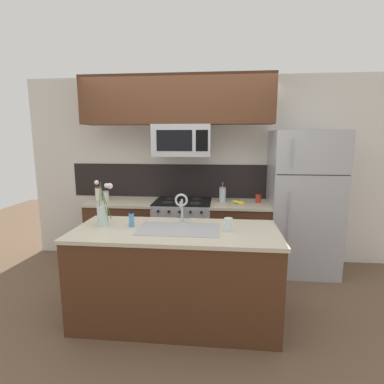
# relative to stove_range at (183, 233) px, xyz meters

# --- Properties ---
(ground_plane) EXTENTS (10.00, 10.00, 0.00)m
(ground_plane) POSITION_rel_stove_range_xyz_m (-0.00, -0.90, -0.46)
(ground_plane) COLOR brown
(rear_partition) EXTENTS (5.20, 0.10, 2.60)m
(rear_partition) POSITION_rel_stove_range_xyz_m (0.30, 0.38, 0.84)
(rear_partition) COLOR silver
(rear_partition) RESTS_ON ground
(splash_band) EXTENTS (3.34, 0.01, 0.48)m
(splash_band) POSITION_rel_stove_range_xyz_m (-0.00, 0.32, 0.69)
(splash_band) COLOR black
(splash_band) RESTS_ON rear_partition
(back_counter_left) EXTENTS (0.94, 0.65, 0.91)m
(back_counter_left) POSITION_rel_stove_range_xyz_m (-0.83, 0.00, -0.01)
(back_counter_left) COLOR #4C2B19
(back_counter_left) RESTS_ON ground
(back_counter_right) EXTENTS (0.80, 0.65, 0.91)m
(back_counter_right) POSITION_rel_stove_range_xyz_m (0.77, 0.00, -0.01)
(back_counter_right) COLOR #4C2B19
(back_counter_right) RESTS_ON ground
(stove_range) EXTENTS (0.76, 0.64, 0.93)m
(stove_range) POSITION_rel_stove_range_xyz_m (0.00, 0.00, 0.00)
(stove_range) COLOR #A8AAAF
(stove_range) RESTS_ON ground
(microwave) EXTENTS (0.74, 0.40, 0.40)m
(microwave) POSITION_rel_stove_range_xyz_m (0.00, -0.02, 1.27)
(microwave) COLOR #A8AAAF
(upper_cabinet_band) EXTENTS (2.44, 0.34, 0.60)m
(upper_cabinet_band) POSITION_rel_stove_range_xyz_m (-0.07, -0.05, 1.77)
(upper_cabinet_band) COLOR #4C2B19
(refrigerator) EXTENTS (0.87, 0.74, 1.85)m
(refrigerator) POSITION_rel_stove_range_xyz_m (1.58, 0.02, 0.47)
(refrigerator) COLOR #A8AAAF
(refrigerator) RESTS_ON ground
(storage_jar_tall) EXTENTS (0.09, 0.09, 0.19)m
(storage_jar_tall) POSITION_rel_stove_range_xyz_m (-1.19, 0.01, 0.54)
(storage_jar_tall) COLOR silver
(storage_jar_tall) RESTS_ON back_counter_left
(storage_jar_medium) EXTENTS (0.08, 0.08, 0.12)m
(storage_jar_medium) POSITION_rel_stove_range_xyz_m (-1.08, 0.02, 0.51)
(storage_jar_medium) COLOR silver
(storage_jar_medium) RESTS_ON back_counter_left
(banana_bunch) EXTENTS (0.19, 0.16, 0.08)m
(banana_bunch) POSITION_rel_stove_range_xyz_m (0.75, -0.06, 0.47)
(banana_bunch) COLOR yellow
(banana_bunch) RESTS_ON back_counter_right
(french_press) EXTENTS (0.09, 0.09, 0.27)m
(french_press) POSITION_rel_stove_range_xyz_m (0.53, 0.06, 0.55)
(french_press) COLOR silver
(french_press) RESTS_ON back_counter_right
(coffee_tin) EXTENTS (0.08, 0.08, 0.11)m
(coffee_tin) POSITION_rel_stove_range_xyz_m (1.01, 0.05, 0.50)
(coffee_tin) COLOR #B22D23
(coffee_tin) RESTS_ON back_counter_right
(island_counter) EXTENTS (1.94, 0.84, 0.91)m
(island_counter) POSITION_rel_stove_range_xyz_m (0.09, -1.25, -0.01)
(island_counter) COLOR #4C2B19
(island_counter) RESTS_ON ground
(kitchen_sink) EXTENTS (0.76, 0.44, 0.16)m
(kitchen_sink) POSITION_rel_stove_range_xyz_m (0.12, -1.25, 0.38)
(kitchen_sink) COLOR #ADAFB5
(kitchen_sink) RESTS_ON island_counter
(sink_faucet) EXTENTS (0.14, 0.14, 0.31)m
(sink_faucet) POSITION_rel_stove_range_xyz_m (0.12, -1.03, 0.65)
(sink_faucet) COLOR #B7BABF
(sink_faucet) RESTS_ON island_counter
(dish_soap_bottle) EXTENTS (0.06, 0.05, 0.16)m
(dish_soap_bottle) POSITION_rel_stove_range_xyz_m (-0.35, -1.20, 0.52)
(dish_soap_bottle) COLOR #4C93C6
(dish_soap_bottle) RESTS_ON island_counter
(drinking_glass) EXTENTS (0.08, 0.08, 0.12)m
(drinking_glass) POSITION_rel_stove_range_xyz_m (0.59, -1.24, 0.51)
(drinking_glass) COLOR silver
(drinking_glass) RESTS_ON island_counter
(flower_vase) EXTENTS (0.16, 0.13, 0.46)m
(flower_vase) POSITION_rel_stove_range_xyz_m (-0.63, -1.21, 0.57)
(flower_vase) COLOR silver
(flower_vase) RESTS_ON island_counter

